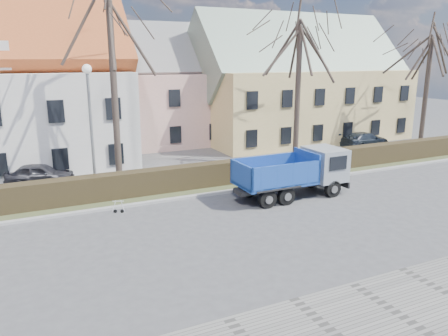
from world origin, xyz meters
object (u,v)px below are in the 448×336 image
cart_frame (114,206)px  parked_car_b (365,140)px  streetlight (92,132)px  parked_car_a (40,174)px  dump_truck (288,174)px

cart_frame → parked_car_b: 22.42m
cart_frame → parked_car_b: size_ratio=0.17×
streetlight → cart_frame: bearing=-84.1°
parked_car_a → parked_car_b: bearing=-72.7°
dump_truck → cart_frame: 8.85m
dump_truck → streetlight: streetlight is taller
streetlight → dump_truck: bearing=-26.8°
dump_truck → parked_car_a: dump_truck is taller
cart_frame → streetlight: bearing=95.9°
dump_truck → cart_frame: size_ratio=8.55×
parked_car_a → parked_car_b: parked_car_b is taller
dump_truck → parked_car_a: (-11.48, 8.04, -0.63)m
streetlight → cart_frame: size_ratio=9.33×
streetlight → parked_car_a: streetlight is taller
streetlight → cart_frame: (0.31, -3.00, -3.10)m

